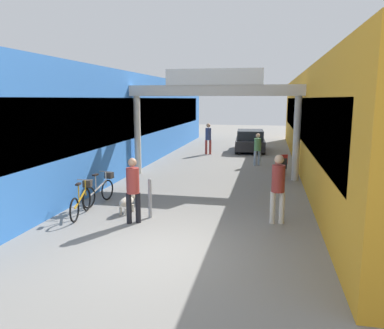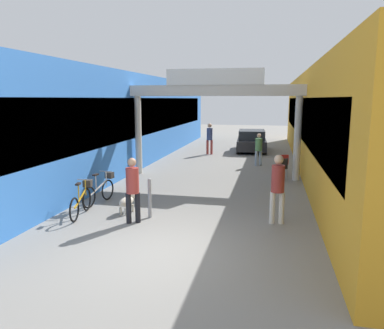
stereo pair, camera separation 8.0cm
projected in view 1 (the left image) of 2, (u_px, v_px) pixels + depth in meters
The scene contains 15 objects.
ground_plane at pixel (159, 251), 8.11m from camera, with size 80.00×80.00×0.00m, color gray.
storefront_left at pixel (125, 119), 19.35m from camera, with size 3.00×26.00×4.40m.
storefront_right at pixel (332, 122), 17.33m from camera, with size 3.00×26.00×4.40m.
arcade_sign_gateway at pixel (214, 100), 15.32m from camera, with size 7.40×0.47×4.46m.
pedestrian_with_dog at pixel (133, 186), 9.80m from camera, with size 0.45×0.45×1.75m.
pedestrian_companion at pixel (278, 184), 9.76m from camera, with size 0.40×0.39×1.84m.
pedestrian_carrying_crate at pixel (258, 147), 18.41m from camera, with size 0.47×0.47×1.59m.
pedestrian_elderly_walking at pixel (208, 136), 22.09m from camera, with size 0.39×0.36×1.83m.
dog_on_leash at pixel (128, 201), 10.82m from camera, with size 0.39×0.77×0.55m.
bicycle_orange_nearest at pixel (82, 200), 10.57m from camera, with size 0.46×1.68×0.98m.
bicycle_silver_second at pixel (100, 190), 11.80m from camera, with size 0.46×1.68×0.98m.
bollard_post_metal at pixel (150, 198), 10.33m from camera, with size 0.10×0.10×1.12m.
cafe_chair_black_nearer at pixel (281, 167), 15.19m from camera, with size 0.56×0.56×0.89m.
cafe_chair_red_farther at pixel (282, 162), 16.24m from camera, with size 0.52×0.52×0.89m.
parked_car_black at pixel (250, 141), 23.55m from camera, with size 1.99×4.10×1.33m.
Camera 1 is at (2.25, -7.36, 3.27)m, focal length 35.00 mm.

